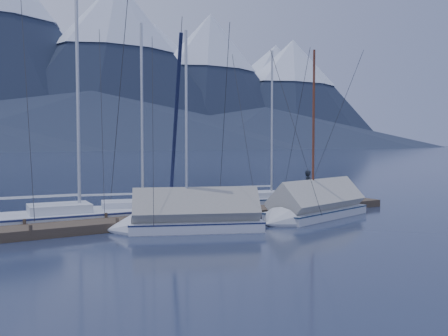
{
  "coord_description": "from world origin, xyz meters",
  "views": [
    {
      "loc": [
        -10.46,
        -15.64,
        3.27
      ],
      "look_at": [
        0.0,
        2.0,
        2.2
      ],
      "focal_mm": 38.0,
      "sensor_mm": 36.0,
      "label": 1
    }
  ],
  "objects": [
    {
      "name": "dock",
      "position": [
        0.0,
        2.0,
        0.11
      ],
      "size": [
        18.0,
        1.5,
        0.54
      ],
      "color": "#382D23",
      "rests_on": "ground"
    },
    {
      "name": "sailboat_open_mid",
      "position": [
        -2.46,
        3.97,
        0.16
      ],
      "size": [
        7.33,
        3.68,
        9.34
      ],
      "color": "silver",
      "rests_on": "ground"
    },
    {
      "name": "sailboat_covered_near",
      "position": [
        3.28,
        0.08,
        0.4
      ],
      "size": [
        6.52,
        3.4,
        8.11
      ],
      "color": "silver",
      "rests_on": "ground"
    },
    {
      "name": "sailboat_open_left",
      "position": [
        -5.18,
        3.89,
        0.18
      ],
      "size": [
        7.98,
        3.38,
        10.4
      ],
      "color": "silver",
      "rests_on": "ground"
    },
    {
      "name": "person",
      "position": [
        4.88,
        2.12,
        1.15
      ],
      "size": [
        0.57,
        0.69,
        1.62
      ],
      "primitive_type": "imported",
      "rotation": [
        0.0,
        0.0,
        1.2
      ],
      "color": "black",
      "rests_on": "dock"
    },
    {
      "name": "sailboat_covered_far",
      "position": [
        -2.78,
        0.28,
        0.4
      ],
      "size": [
        6.05,
        3.79,
        8.16
      ],
      "color": "silver",
      "rests_on": "ground"
    },
    {
      "name": "sailboat_open_right",
      "position": [
        4.99,
        4.58,
        0.16
      ],
      "size": [
        7.0,
        3.31,
        8.94
      ],
      "color": "silver",
      "rests_on": "ground"
    },
    {
      "name": "mooring_posts",
      "position": [
        -0.5,
        2.0,
        0.35
      ],
      "size": [
        15.12,
        1.52,
        0.35
      ],
      "color": "#382D23",
      "rests_on": "ground"
    },
    {
      "name": "ground",
      "position": [
        0.0,
        0.0,
        0.0
      ],
      "size": [
        1000.0,
        1000.0,
        0.0
      ],
      "primitive_type": "plane",
      "color": "#161E33",
      "rests_on": "ground"
    }
  ]
}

